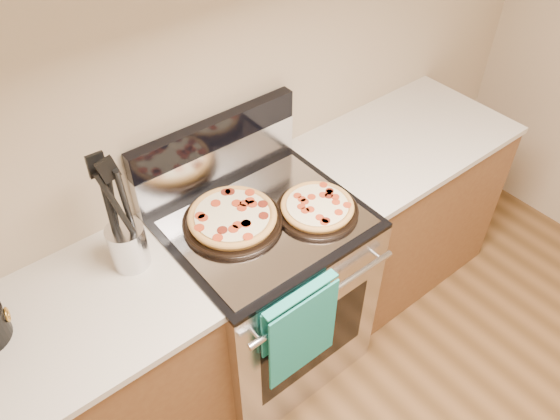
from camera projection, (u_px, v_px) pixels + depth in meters
wall_back at (204, 87)px, 2.06m from camera, size 4.00×0.00×4.00m
range_body at (265, 293)px, 2.48m from camera, size 0.76×0.68×0.90m
oven_window at (314, 342)px, 2.29m from camera, size 0.56×0.01×0.40m
cooktop at (263, 220)px, 2.16m from camera, size 0.76×0.68×0.02m
backsplash_lower at (217, 163)px, 2.27m from camera, size 0.76×0.06×0.18m
backsplash_upper at (215, 133)px, 2.17m from camera, size 0.76×0.06×0.12m
oven_handle at (325, 297)px, 2.02m from camera, size 0.70×0.03×0.03m
dish_towel at (300, 329)px, 2.04m from camera, size 0.32×0.05×0.42m
foil_sheet at (268, 222)px, 2.14m from camera, size 0.70×0.55×0.01m
cabinet_left at (79, 403)px, 2.10m from camera, size 1.00×0.62×0.88m
countertop_left at (45, 336)px, 1.79m from camera, size 1.02×0.64×0.03m
cabinet_right at (393, 209)px, 2.90m from camera, size 1.00×0.62×0.88m
countertop_right at (406, 139)px, 2.59m from camera, size 1.02×0.64×0.03m
pepperoni_pizza_back at (232, 218)px, 2.11m from camera, size 0.49×0.49×0.05m
pepperoni_pizza_front at (317, 208)px, 2.16m from camera, size 0.43×0.43×0.04m
utensil_crock at (128, 246)px, 1.94m from camera, size 0.17×0.17×0.17m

